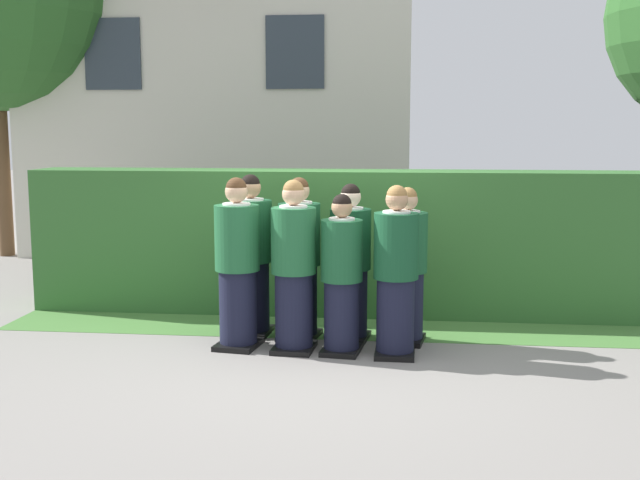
{
  "coord_description": "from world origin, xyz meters",
  "views": [
    {
      "loc": [
        0.83,
        -7.34,
        2.15
      ],
      "look_at": [
        0.0,
        0.24,
        1.05
      ],
      "focal_mm": 44.28,
      "sensor_mm": 36.0,
      "label": 1
    }
  ],
  "objects_px": {
    "student_rear_row_1": "(299,262)",
    "student_front_row_2": "(342,278)",
    "student_rear_row_2": "(350,266)",
    "student_rear_row_3": "(407,269)",
    "student_front_row_1": "(294,270)",
    "student_front_row_0": "(237,267)",
    "student_front_row_3": "(396,275)",
    "student_rear_row_0": "(251,259)"
  },
  "relations": [
    {
      "from": "student_front_row_0",
      "to": "student_rear_row_3",
      "type": "relative_size",
      "value": 1.07
    },
    {
      "from": "student_front_row_3",
      "to": "student_rear_row_2",
      "type": "relative_size",
      "value": 1.02
    },
    {
      "from": "student_rear_row_0",
      "to": "student_rear_row_2",
      "type": "xyz_separation_m",
      "value": [
        1.03,
        -0.11,
        -0.04
      ]
    },
    {
      "from": "student_rear_row_0",
      "to": "student_front_row_0",
      "type": "bearing_deg",
      "value": -94.14
    },
    {
      "from": "student_front_row_1",
      "to": "student_rear_row_3",
      "type": "bearing_deg",
      "value": 21.54
    },
    {
      "from": "student_front_row_0",
      "to": "student_front_row_3",
      "type": "height_order",
      "value": "student_front_row_0"
    },
    {
      "from": "student_rear_row_0",
      "to": "student_rear_row_1",
      "type": "xyz_separation_m",
      "value": [
        0.51,
        -0.09,
        -0.01
      ]
    },
    {
      "from": "student_front_row_1",
      "to": "student_rear_row_3",
      "type": "relative_size",
      "value": 1.06
    },
    {
      "from": "student_rear_row_0",
      "to": "student_rear_row_2",
      "type": "height_order",
      "value": "student_rear_row_0"
    },
    {
      "from": "student_front_row_0",
      "to": "student_front_row_3",
      "type": "relative_size",
      "value": 1.03
    },
    {
      "from": "student_front_row_0",
      "to": "student_rear_row_1",
      "type": "relative_size",
      "value": 1.01
    },
    {
      "from": "student_front_row_1",
      "to": "student_rear_row_3",
      "type": "height_order",
      "value": "student_front_row_1"
    },
    {
      "from": "student_front_row_0",
      "to": "student_front_row_1",
      "type": "bearing_deg",
      "value": -6.06
    },
    {
      "from": "student_rear_row_1",
      "to": "student_front_row_2",
      "type": "bearing_deg",
      "value": -46.51
    },
    {
      "from": "student_front_row_2",
      "to": "student_rear_row_3",
      "type": "relative_size",
      "value": 0.98
    },
    {
      "from": "student_front_row_0",
      "to": "student_front_row_2",
      "type": "relative_size",
      "value": 1.09
    },
    {
      "from": "student_front_row_1",
      "to": "student_front_row_2",
      "type": "height_order",
      "value": "student_front_row_1"
    },
    {
      "from": "student_rear_row_1",
      "to": "student_rear_row_2",
      "type": "bearing_deg",
      "value": -2.39
    },
    {
      "from": "student_rear_row_3",
      "to": "student_front_row_2",
      "type": "bearing_deg",
      "value": -143.64
    },
    {
      "from": "student_front_row_1",
      "to": "student_rear_row_3",
      "type": "xyz_separation_m",
      "value": [
        1.07,
        0.42,
        -0.05
      ]
    },
    {
      "from": "student_front_row_3",
      "to": "student_front_row_2",
      "type": "bearing_deg",
      "value": 176.04
    },
    {
      "from": "student_rear_row_2",
      "to": "student_rear_row_3",
      "type": "distance_m",
      "value": 0.56
    },
    {
      "from": "student_front_row_1",
      "to": "student_rear_row_2",
      "type": "relative_size",
      "value": 1.04
    },
    {
      "from": "student_rear_row_2",
      "to": "student_front_row_0",
      "type": "bearing_deg",
      "value": -159.94
    },
    {
      "from": "student_front_row_0",
      "to": "student_front_row_3",
      "type": "xyz_separation_m",
      "value": [
        1.53,
        -0.12,
        -0.03
      ]
    },
    {
      "from": "student_rear_row_1",
      "to": "student_rear_row_3",
      "type": "bearing_deg",
      "value": -2.53
    },
    {
      "from": "student_front_row_3",
      "to": "student_front_row_1",
      "type": "bearing_deg",
      "value": 176.4
    },
    {
      "from": "student_rear_row_2",
      "to": "student_rear_row_3",
      "type": "relative_size",
      "value": 1.02
    },
    {
      "from": "student_front_row_0",
      "to": "student_front_row_2",
      "type": "bearing_deg",
      "value": -4.76
    },
    {
      "from": "student_front_row_0",
      "to": "student_rear_row_1",
      "type": "xyz_separation_m",
      "value": [
        0.55,
        0.41,
        -0.01
      ]
    },
    {
      "from": "student_front_row_0",
      "to": "student_rear_row_1",
      "type": "distance_m",
      "value": 0.69
    },
    {
      "from": "student_rear_row_0",
      "to": "student_rear_row_1",
      "type": "distance_m",
      "value": 0.52
    },
    {
      "from": "student_front_row_3",
      "to": "student_rear_row_1",
      "type": "height_order",
      "value": "student_rear_row_1"
    },
    {
      "from": "student_rear_row_0",
      "to": "student_rear_row_1",
      "type": "bearing_deg",
      "value": -10.01
    },
    {
      "from": "student_rear_row_1",
      "to": "student_rear_row_3",
      "type": "height_order",
      "value": "student_rear_row_1"
    },
    {
      "from": "student_rear_row_3",
      "to": "student_front_row_1",
      "type": "bearing_deg",
      "value": -158.46
    },
    {
      "from": "student_front_row_1",
      "to": "student_rear_row_2",
      "type": "height_order",
      "value": "student_front_row_1"
    },
    {
      "from": "student_rear_row_1",
      "to": "student_rear_row_2",
      "type": "height_order",
      "value": "student_rear_row_1"
    },
    {
      "from": "student_front_row_3",
      "to": "student_rear_row_2",
      "type": "bearing_deg",
      "value": 132.22
    },
    {
      "from": "student_front_row_3",
      "to": "student_front_row_0",
      "type": "bearing_deg",
      "value": 175.51
    },
    {
      "from": "student_front_row_1",
      "to": "student_front_row_3",
      "type": "height_order",
      "value": "student_front_row_1"
    },
    {
      "from": "student_front_row_2",
      "to": "student_front_row_3",
      "type": "bearing_deg",
      "value": -3.96
    }
  ]
}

